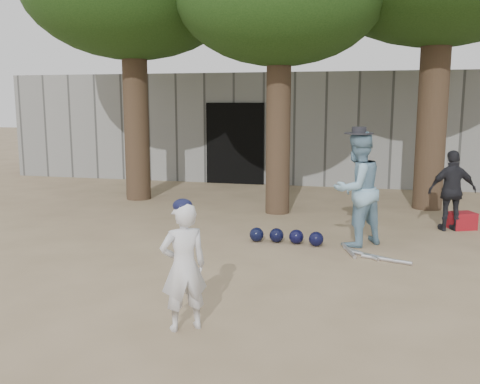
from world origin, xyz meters
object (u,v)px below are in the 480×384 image
(spectator_blue, at_px, (357,189))
(red_bag, at_px, (462,221))
(boy_player, at_px, (184,267))
(spectator_dark, at_px, (452,191))

(spectator_blue, xyz_separation_m, red_bag, (1.81, 1.53, -0.74))
(boy_player, bearing_deg, red_bag, -158.09)
(spectator_dark, bearing_deg, red_bag, -157.26)
(spectator_dark, distance_m, red_bag, 0.62)
(spectator_blue, height_order, spectator_dark, spectator_blue)
(boy_player, relative_size, spectator_dark, 0.91)
(boy_player, distance_m, red_bag, 6.17)
(spectator_dark, relative_size, red_bag, 3.35)
(boy_player, xyz_separation_m, spectator_dark, (3.13, 4.99, 0.07))
(boy_player, height_order, spectator_blue, spectator_blue)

